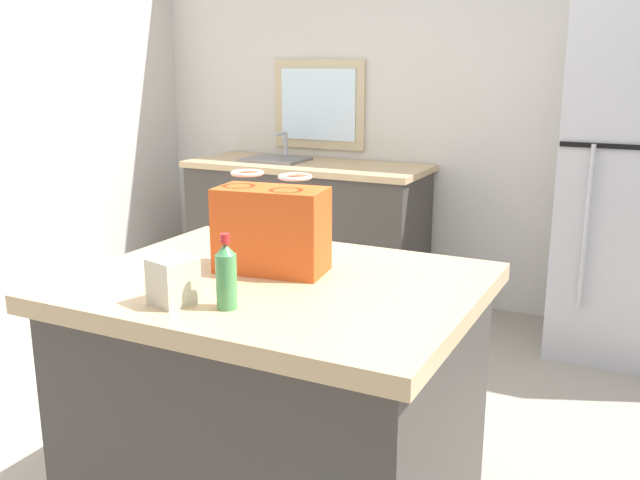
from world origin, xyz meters
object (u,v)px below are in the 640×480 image
small_box (173,281)px  bottle (226,276)px  kitchen_island (278,416)px  refrigerator (639,184)px  shopping_bag (272,229)px

small_box → bottle: size_ratio=0.62×
kitchen_island → small_box: bearing=-111.9°
refrigerator → bottle: 2.70m
refrigerator → small_box: size_ratio=14.94×
refrigerator → bottle: refrigerator is taller
refrigerator → bottle: (-0.87, -2.55, 0.08)m
kitchen_island → small_box: 0.62m
small_box → bottle: 0.16m
small_box → bottle: (0.15, 0.03, 0.03)m
shopping_bag → small_box: size_ratio=2.83×
kitchen_island → bottle: size_ratio=5.89×
bottle → small_box: bearing=-168.5°
shopping_bag → small_box: bearing=-102.3°
refrigerator → shopping_bag: size_ratio=5.28×
shopping_bag → small_box: (-0.08, -0.38, -0.07)m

